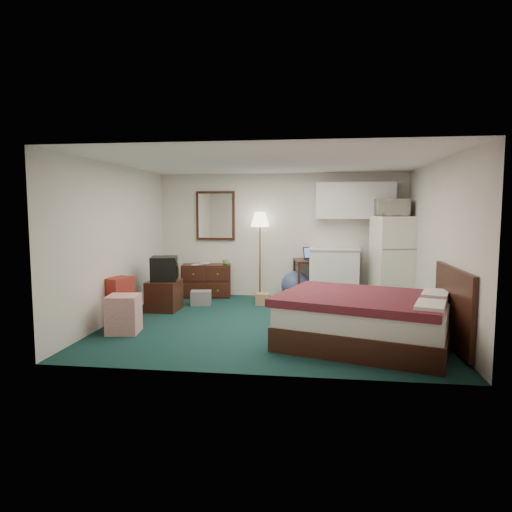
# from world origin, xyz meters

# --- Properties ---
(floor) EXTENTS (5.00, 4.50, 0.01)m
(floor) POSITION_xyz_m (0.00, 0.00, 0.00)
(floor) COLOR #0C2F2D
(floor) RESTS_ON ground
(ceiling) EXTENTS (5.00, 4.50, 0.01)m
(ceiling) POSITION_xyz_m (0.00, 0.00, 2.50)
(ceiling) COLOR silver
(ceiling) RESTS_ON walls
(walls) EXTENTS (5.01, 4.51, 2.50)m
(walls) POSITION_xyz_m (0.00, 0.00, 1.25)
(walls) COLOR silver
(walls) RESTS_ON floor
(mirror) EXTENTS (0.80, 0.06, 1.00)m
(mirror) POSITION_xyz_m (-1.35, 2.22, 1.65)
(mirror) COLOR white
(mirror) RESTS_ON walls
(upper_cabinets) EXTENTS (1.50, 0.35, 0.70)m
(upper_cabinets) POSITION_xyz_m (1.45, 2.08, 1.95)
(upper_cabinets) COLOR silver
(upper_cabinets) RESTS_ON walls
(headboard) EXTENTS (0.06, 1.56, 1.00)m
(headboard) POSITION_xyz_m (2.46, -0.99, 0.55)
(headboard) COLOR black
(headboard) RESTS_ON walls
(dresser) EXTENTS (1.04, 0.60, 0.67)m
(dresser) POSITION_xyz_m (-1.50, 1.98, 0.33)
(dresser) COLOR black
(dresser) RESTS_ON floor
(floor_lamp) EXTENTS (0.43, 0.43, 1.73)m
(floor_lamp) POSITION_xyz_m (-0.41, 2.05, 0.86)
(floor_lamp) COLOR #CF9044
(floor_lamp) RESTS_ON floor
(desk) EXTENTS (0.75, 0.75, 0.80)m
(desk) POSITION_xyz_m (0.62, 1.93, 0.40)
(desk) COLOR black
(desk) RESTS_ON floor
(exercise_ball) EXTENTS (0.67, 0.67, 0.57)m
(exercise_ball) POSITION_xyz_m (0.31, 1.96, 0.28)
(exercise_ball) COLOR #374C7B
(exercise_ball) RESTS_ON floor
(kitchen_counter) EXTENTS (0.95, 0.74, 1.01)m
(kitchen_counter) POSITION_xyz_m (1.06, 1.91, 0.51)
(kitchen_counter) COLOR silver
(kitchen_counter) RESTS_ON floor
(fridge) EXTENTS (0.81, 0.81, 1.66)m
(fridge) POSITION_xyz_m (2.13, 1.71, 0.83)
(fridge) COLOR white
(fridge) RESTS_ON floor
(bed) EXTENTS (2.47, 2.17, 0.66)m
(bed) POSITION_xyz_m (1.36, -0.99, 0.33)
(bed) COLOR #441117
(bed) RESTS_ON floor
(tv_stand) EXTENTS (0.54, 0.59, 0.53)m
(tv_stand) POSITION_xyz_m (-1.95, 0.67, 0.26)
(tv_stand) COLOR black
(tv_stand) RESTS_ON floor
(suitcase) EXTENTS (0.40, 0.51, 0.72)m
(suitcase) POSITION_xyz_m (-2.35, -0.28, 0.36)
(suitcase) COLOR maroon
(suitcase) RESTS_ON floor
(retail_box) EXTENTS (0.50, 0.50, 0.55)m
(retail_box) POSITION_xyz_m (-2.05, -0.82, 0.28)
(retail_box) COLOR beige
(retail_box) RESTS_ON floor
(file_bin) EXTENTS (0.42, 0.35, 0.26)m
(file_bin) POSITION_xyz_m (-1.41, 1.20, 0.13)
(file_bin) COLOR slate
(file_bin) RESTS_ON floor
(cardboard_box_a) EXTENTS (0.27, 0.23, 0.22)m
(cardboard_box_a) POSITION_xyz_m (-0.27, 1.34, 0.11)
(cardboard_box_a) COLOR #9A7B4B
(cardboard_box_a) RESTS_ON floor
(cardboard_box_b) EXTENTS (0.29, 0.32, 0.26)m
(cardboard_box_b) POSITION_xyz_m (0.29, 1.50, 0.13)
(cardboard_box_b) COLOR #9A7B4B
(cardboard_box_b) RESTS_ON floor
(laptop) EXTENTS (0.43, 0.40, 0.24)m
(laptop) POSITION_xyz_m (0.68, 1.90, 0.92)
(laptop) COLOR black
(laptop) RESTS_ON desk
(crt_tv) EXTENTS (0.56, 0.59, 0.42)m
(crt_tv) POSITION_xyz_m (-1.96, 0.72, 0.74)
(crt_tv) COLOR black
(crt_tv) RESTS_ON tv_stand
(microwave) EXTENTS (0.60, 0.36, 0.39)m
(microwave) POSITION_xyz_m (2.09, 1.73, 1.85)
(microwave) COLOR white
(microwave) RESTS_ON fridge
(book_a) EXTENTS (0.15, 0.03, 0.20)m
(book_a) POSITION_xyz_m (-1.74, 1.84, 0.77)
(book_a) COLOR #9A7B4B
(book_a) RESTS_ON dresser
(book_b) EXTENTS (0.18, 0.03, 0.25)m
(book_b) POSITION_xyz_m (-1.62, 2.03, 0.79)
(book_b) COLOR #9A7B4B
(book_b) RESTS_ON dresser
(mug) EXTENTS (0.14, 0.12, 0.13)m
(mug) POSITION_xyz_m (-1.09, 1.96, 0.73)
(mug) COLOR #56993C
(mug) RESTS_ON dresser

